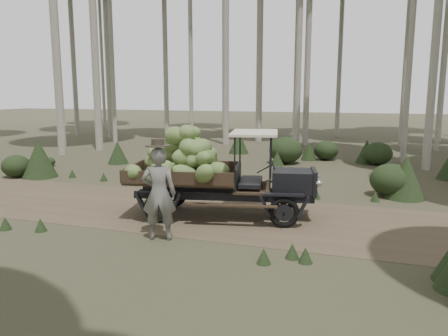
{
  "coord_description": "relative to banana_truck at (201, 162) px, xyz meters",
  "views": [
    {
      "loc": [
        5.11,
        -10.11,
        3.05
      ],
      "look_at": [
        1.75,
        -0.13,
        1.23
      ],
      "focal_mm": 35.0,
      "sensor_mm": 36.0,
      "label": 1
    }
  ],
  "objects": [
    {
      "name": "ground",
      "position": [
        -1.21,
        0.29,
        -1.37
      ],
      "size": [
        120.0,
        120.0,
        0.0
      ],
      "primitive_type": "plane",
      "color": "#473D2B",
      "rests_on": "ground"
    },
    {
      "name": "dirt_track",
      "position": [
        -1.21,
        0.29,
        -1.36
      ],
      "size": [
        70.0,
        4.0,
        0.01
      ],
      "primitive_type": "cube",
      "color": "brown",
      "rests_on": "ground"
    },
    {
      "name": "farmer",
      "position": [
        -0.19,
        -1.89,
        -0.36
      ],
      "size": [
        0.82,
        0.67,
        2.13
      ],
      "rotation": [
        0.0,
        0.0,
        3.45
      ],
      "color": "#63615B",
      "rests_on": "ground"
    },
    {
      "name": "banana_truck",
      "position": [
        0.0,
        0.0,
        0.0
      ],
      "size": [
        4.84,
        2.78,
        2.37
      ],
      "rotation": [
        0.0,
        0.0,
        0.2
      ],
      "color": "black",
      "rests_on": "ground"
    },
    {
      "name": "undergrowth",
      "position": [
        -0.15,
        2.57,
        -0.83
      ],
      "size": [
        20.77,
        22.39,
        1.39
      ],
      "color": "#233319",
      "rests_on": "ground"
    }
  ]
}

